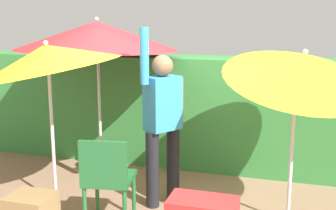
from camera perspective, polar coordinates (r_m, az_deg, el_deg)
hedge_row at (r=5.67m, az=4.18°, el=-0.89°), size 8.00×0.70×1.47m
umbrella_rainbow at (r=4.01m, az=17.60°, el=4.93°), size 1.49×1.42×1.94m
umbrella_orange at (r=4.42m, az=-16.11°, el=6.21°), size 1.51×1.48×1.87m
umbrella_yellow at (r=5.28m, az=-9.63°, el=9.33°), size 2.01×2.01×1.98m
person_vendor at (r=4.37m, az=-0.74°, el=-1.88°), size 0.38×0.51×1.88m
chair_plastic at (r=4.01m, az=-8.25°, el=-9.59°), size 0.50×0.50×0.89m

